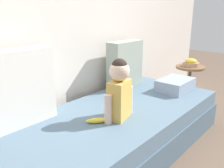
# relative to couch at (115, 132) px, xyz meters

# --- Properties ---
(ground_plane) EXTENTS (12.00, 12.00, 0.00)m
(ground_plane) POSITION_rel_couch_xyz_m (0.00, 0.00, -0.19)
(ground_plane) COLOR brown
(couch) EXTENTS (2.26, 0.96, 0.38)m
(couch) POSITION_rel_couch_xyz_m (0.00, 0.00, 0.00)
(couch) COLOR #495F70
(couch) RESTS_ON ground
(throw_pillow_left) EXTENTS (0.51, 0.16, 0.56)m
(throw_pillow_left) POSITION_rel_couch_xyz_m (-0.62, 0.38, 0.47)
(throw_pillow_left) COLOR silver
(throw_pillow_left) RESTS_ON couch
(throw_pillow_right) EXTENTS (0.44, 0.16, 0.50)m
(throw_pillow_right) POSITION_rel_couch_xyz_m (0.62, 0.38, 0.44)
(throw_pillow_right) COLOR #99A393
(throw_pillow_right) RESTS_ON couch
(toddler) EXTENTS (0.32, 0.17, 0.48)m
(toddler) POSITION_rel_couch_xyz_m (-0.07, -0.10, 0.43)
(toddler) COLOR gold
(toddler) RESTS_ON couch
(banana) EXTENTS (0.16, 0.14, 0.04)m
(banana) POSITION_rel_couch_xyz_m (-0.25, -0.04, 0.21)
(banana) COLOR yellow
(banana) RESTS_ON couch
(folded_blanket) EXTENTS (0.40, 0.28, 0.12)m
(folded_blanket) POSITION_rel_couch_xyz_m (0.85, -0.12, 0.25)
(folded_blanket) COLOR #8E9EB2
(folded_blanket) RESTS_ON couch
(side_table) EXTENTS (0.37, 0.37, 0.51)m
(side_table) POSITION_rel_couch_xyz_m (1.50, 0.00, 0.21)
(side_table) COLOR brown
(side_table) RESTS_ON ground
(fruit_bowl) EXTENTS (0.20, 0.20, 0.10)m
(fruit_bowl) POSITION_rel_couch_xyz_m (1.50, 0.00, 0.37)
(fruit_bowl) COLOR tan
(fruit_bowl) RESTS_ON side_table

